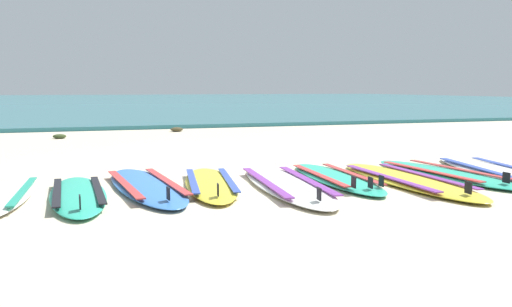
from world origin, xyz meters
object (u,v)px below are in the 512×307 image
object	(u,v)px
surfboard_2	(146,186)
surfboard_3	(211,183)
surfboard_0	(2,195)
surfboard_8	(497,171)
surfboard_1	(78,194)
surfboard_7	(443,173)
surfboard_4	(286,184)
surfboard_6	(406,180)
surfboard_5	(335,177)

from	to	relation	value
surfboard_2	surfboard_3	size ratio (longest dim) A/B	1.13
surfboard_0	surfboard_8	xyz separation A→B (m)	(5.46, -0.28, -0.00)
surfboard_1	surfboard_3	world-z (taller)	same
surfboard_7	surfboard_8	distance (m)	0.72
surfboard_4	surfboard_6	bearing A→B (deg)	-7.18
surfboard_1	surfboard_7	xyz separation A→B (m)	(4.07, -0.03, -0.00)
surfboard_1	surfboard_5	world-z (taller)	same
surfboard_5	surfboard_8	distance (m)	2.07
surfboard_0	surfboard_7	size ratio (longest dim) A/B	0.89
surfboard_0	surfboard_7	world-z (taller)	same
surfboard_6	surfboard_7	distance (m)	0.71
surfboard_1	surfboard_4	world-z (taller)	same
surfboard_0	surfboard_5	size ratio (longest dim) A/B	0.95
surfboard_2	surfboard_6	distance (m)	2.80
surfboard_0	surfboard_4	distance (m)	2.75
surfboard_5	surfboard_6	bearing A→B (deg)	-28.40
surfboard_4	surfboard_5	xyz separation A→B (m)	(0.67, 0.20, 0.00)
surfboard_1	surfboard_5	bearing A→B (deg)	1.89
surfboard_5	surfboard_8	size ratio (longest dim) A/B	0.82
surfboard_0	surfboard_6	size ratio (longest dim) A/B	0.82
surfboard_3	surfboard_4	world-z (taller)	same
surfboard_2	surfboard_7	bearing A→B (deg)	-4.89
surfboard_5	surfboard_3	bearing A→B (deg)	176.62
surfboard_4	surfboard_7	world-z (taller)	same
surfboard_4	surfboard_5	size ratio (longest dim) A/B	1.18
surfboard_1	surfboard_2	distance (m)	0.71
surfboard_3	surfboard_8	xyz separation A→B (m)	(3.46, -0.28, -0.00)
surfboard_0	surfboard_6	bearing A→B (deg)	-6.25
surfboard_2	surfboard_3	xyz separation A→B (m)	(0.66, -0.09, 0.00)
surfboard_0	surfboard_3	distance (m)	1.99
surfboard_0	surfboard_2	distance (m)	1.34
surfboard_4	surfboard_5	world-z (taller)	same
surfboard_8	surfboard_0	bearing A→B (deg)	177.07
surfboard_2	surfboard_7	distance (m)	3.42
surfboard_3	surfboard_5	bearing A→B (deg)	-3.38
surfboard_0	surfboard_6	distance (m)	4.10
surfboard_0	surfboard_5	bearing A→B (deg)	-1.35
surfboard_7	surfboard_1	bearing A→B (deg)	179.55
surfboard_0	surfboard_8	distance (m)	5.47
surfboard_3	surfboard_6	world-z (taller)	same
surfboard_7	surfboard_8	size ratio (longest dim) A/B	0.88
surfboard_1	surfboard_6	distance (m)	3.42
surfboard_2	surfboard_5	world-z (taller)	same
surfboard_1	surfboard_7	distance (m)	4.07
surfboard_4	surfboard_0	bearing A→B (deg)	174.21
surfboard_5	surfboard_8	bearing A→B (deg)	-5.53
surfboard_3	surfboard_4	xyz separation A→B (m)	(0.74, -0.28, -0.00)
surfboard_4	surfboard_3	bearing A→B (deg)	159.24
surfboard_8	surfboard_3	bearing A→B (deg)	175.34
surfboard_2	surfboard_6	world-z (taller)	same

